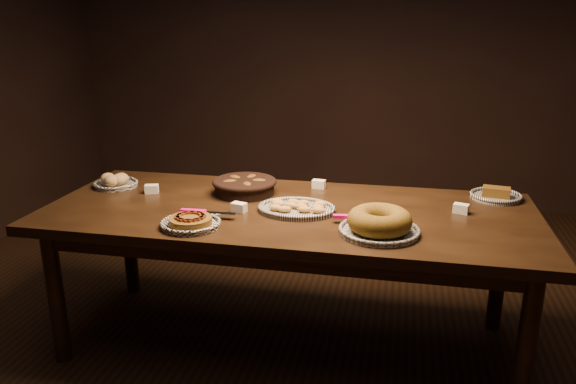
% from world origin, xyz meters
% --- Properties ---
extents(ground, '(5.00, 5.00, 0.00)m').
position_xyz_m(ground, '(0.00, 0.00, 0.00)').
color(ground, black).
rests_on(ground, ground).
extents(buffet_table, '(2.40, 1.00, 0.75)m').
position_xyz_m(buffet_table, '(0.00, 0.00, 0.68)').
color(buffet_table, black).
rests_on(buffet_table, ground).
extents(apple_tart_plate, '(0.31, 0.28, 0.05)m').
position_xyz_m(apple_tart_plate, '(-0.38, -0.33, 0.77)').
color(apple_tart_plate, white).
rests_on(apple_tart_plate, buffet_table).
extents(madeleine_platter, '(0.37, 0.30, 0.04)m').
position_xyz_m(madeleine_platter, '(0.05, -0.03, 0.77)').
color(madeleine_platter, black).
rests_on(madeleine_platter, buffet_table).
extents(bundt_cake_plate, '(0.39, 0.35, 0.11)m').
position_xyz_m(bundt_cake_plate, '(0.45, -0.24, 0.80)').
color(bundt_cake_plate, black).
rests_on(bundt_cake_plate, buffet_table).
extents(croissant_basket, '(0.40, 0.40, 0.09)m').
position_xyz_m(croissant_basket, '(-0.28, 0.19, 0.80)').
color(croissant_basket, black).
rests_on(croissant_basket, buffet_table).
extents(bread_roll_plate, '(0.24, 0.24, 0.08)m').
position_xyz_m(bread_roll_plate, '(-1.02, 0.17, 0.78)').
color(bread_roll_plate, white).
rests_on(bread_roll_plate, buffet_table).
extents(loaf_plate, '(0.26, 0.26, 0.06)m').
position_xyz_m(loaf_plate, '(1.02, 0.38, 0.77)').
color(loaf_plate, black).
rests_on(loaf_plate, buffet_table).
extents(tent_cards, '(1.67, 0.53, 0.04)m').
position_xyz_m(tent_cards, '(0.06, 0.09, 0.77)').
color(tent_cards, white).
rests_on(tent_cards, buffet_table).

